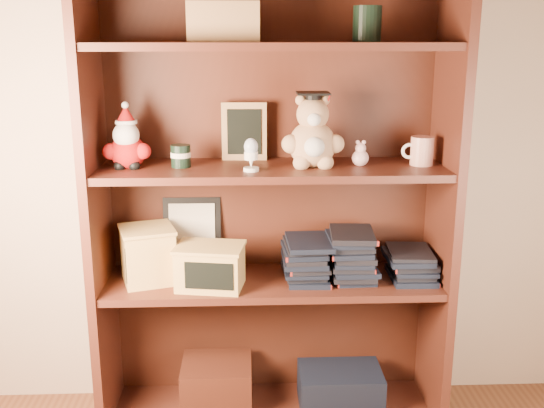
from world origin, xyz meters
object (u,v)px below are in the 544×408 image
(teacher_mug, at_px, (421,151))
(treats_box, at_px, (148,254))
(bookcase, at_px, (271,212))
(grad_teddy_bear, at_px, (313,138))

(teacher_mug, distance_m, treats_box, 0.99)
(bookcase, height_order, treats_box, bookcase)
(bookcase, xyz_separation_m, grad_teddy_bear, (0.14, -0.06, 0.27))
(grad_teddy_bear, height_order, teacher_mug, grad_teddy_bear)
(treats_box, bearing_deg, teacher_mug, 0.05)
(teacher_mug, height_order, treats_box, teacher_mug)
(grad_teddy_bear, bearing_deg, bookcase, 156.75)
(grad_teddy_bear, relative_size, teacher_mug, 2.33)
(grad_teddy_bear, relative_size, treats_box, 1.14)
(teacher_mug, bearing_deg, bookcase, 174.23)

